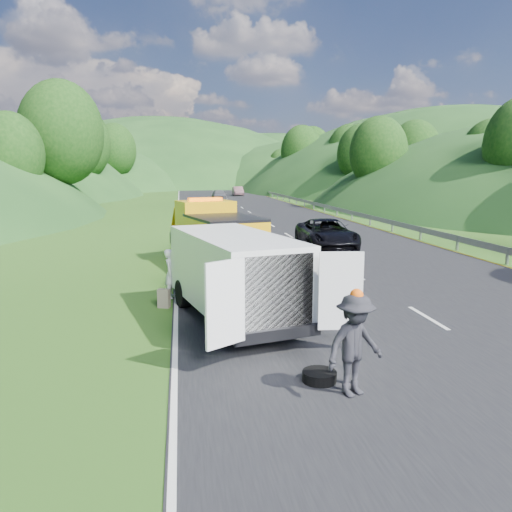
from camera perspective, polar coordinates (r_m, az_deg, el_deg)
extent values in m
plane|color=#38661E|center=(15.44, 5.57, -5.47)|extent=(320.00, 320.00, 0.00)
cube|color=black|center=(55.00, -1.61, 5.54)|extent=(14.00, 200.00, 0.02)
cube|color=gray|center=(68.51, 3.20, 6.35)|extent=(0.06, 140.00, 1.52)
cylinder|color=black|center=(23.76, -8.88, 1.21)|extent=(0.67, 1.18, 1.12)
cylinder|color=black|center=(24.38, -4.05, 1.51)|extent=(0.67, 1.18, 1.12)
cylinder|color=black|center=(19.52, -5.53, -0.57)|extent=(0.67, 1.18, 1.12)
cylinder|color=black|center=(20.27, 0.18, -0.14)|extent=(0.67, 1.18, 1.12)
cube|color=#EFAA0C|center=(23.02, -5.78, 3.66)|extent=(2.78, 2.35, 2.12)
cube|color=#EFAA0C|center=(20.68, -3.63, 2.23)|extent=(3.35, 4.30, 1.45)
cube|color=black|center=(20.60, -3.66, 4.39)|extent=(3.35, 4.30, 0.11)
cube|color=black|center=(24.36, -6.72, 2.52)|extent=(2.50, 1.87, 0.78)
cube|color=black|center=(25.02, -7.16, 2.19)|extent=(2.33, 0.82, 0.56)
cube|color=#EFAA0C|center=(24.65, -7.02, 4.30)|extent=(2.39, 1.42, 1.22)
cube|color=orange|center=(22.92, -5.83, 6.44)|extent=(1.58, 0.67, 0.18)
cube|color=black|center=(23.72, -6.38, 4.78)|extent=(2.07, 0.63, 1.01)
cylinder|color=black|center=(15.07, -8.32, -4.27)|extent=(0.51, 0.88, 0.83)
cylinder|color=black|center=(15.62, -1.65, -3.67)|extent=(0.51, 0.88, 0.83)
cylinder|color=black|center=(11.80, -3.92, -8.16)|extent=(0.51, 0.88, 0.83)
cylinder|color=black|center=(12.50, 4.29, -7.13)|extent=(0.51, 0.88, 0.83)
cube|color=white|center=(13.38, -2.50, -1.62)|extent=(3.40, 5.77, 1.93)
cube|color=white|center=(16.12, -6.04, -1.22)|extent=(2.25, 1.42, 1.04)
cube|color=black|center=(15.79, -5.87, 1.62)|extent=(1.95, 0.82, 0.87)
cube|color=black|center=(10.99, 2.35, -4.14)|extent=(1.74, 0.54, 1.67)
cube|color=white|center=(10.07, -3.52, -5.44)|extent=(0.85, 0.61, 1.77)
cube|color=white|center=(11.23, 9.65, -3.97)|extent=(0.99, 0.16, 1.77)
cube|color=black|center=(11.16, 2.55, -8.93)|extent=(2.06, 0.66, 0.26)
imported|color=silver|center=(16.28, -9.65, -4.77)|extent=(0.54, 0.65, 1.57)
imported|color=tan|center=(15.01, -0.83, -5.87)|extent=(0.66, 0.63, 1.07)
imported|color=black|center=(9.59, 11.04, -15.36)|extent=(1.39, 1.11, 1.88)
cube|color=#645E4B|center=(15.14, -10.48, -4.79)|extent=(0.40, 0.31, 0.57)
cylinder|color=black|center=(10.02, 7.24, -14.11)|extent=(0.67, 0.67, 0.20)
imported|color=black|center=(26.38, 8.01, 0.84)|extent=(2.79, 5.58, 1.52)
imported|color=#4B4B50|center=(66.93, -4.23, 6.26)|extent=(1.85, 4.59, 1.56)
imported|color=brown|center=(81.63, -2.08, 6.90)|extent=(1.54, 4.40, 1.45)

